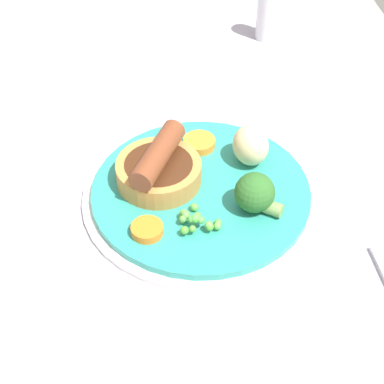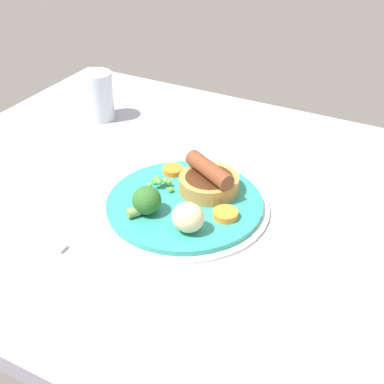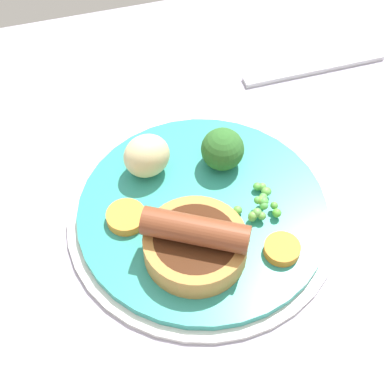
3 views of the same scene
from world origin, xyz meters
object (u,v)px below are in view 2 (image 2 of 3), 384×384
at_px(carrot_slice_0, 225,214).
at_px(drinking_glass, 98,96).
at_px(pea_pile, 159,183).
at_px(sausage_pudding, 209,180).
at_px(carrot_slice_3, 173,170).
at_px(fork, 17,232).
at_px(dinner_plate, 185,205).
at_px(broccoli_floret_near, 146,201).
at_px(potato_chunk_0, 188,217).

height_order(carrot_slice_0, drinking_glass, drinking_glass).
height_order(pea_pile, carrot_slice_0, pea_pile).
xyz_separation_m(sausage_pudding, pea_pile, (-0.08, -0.03, -0.01)).
height_order(carrot_slice_3, fork, carrot_slice_3).
distance_m(sausage_pudding, carrot_slice_0, 0.08).
bearing_deg(dinner_plate, carrot_slice_3, 131.71).
relative_size(pea_pile, broccoli_floret_near, 0.85).
bearing_deg(carrot_slice_3, broccoli_floret_near, -79.62).
distance_m(pea_pile, fork, 0.24).
distance_m(dinner_plate, broccoli_floret_near, 0.07).
relative_size(potato_chunk_0, fork, 0.27).
relative_size(sausage_pudding, drinking_glass, 0.99).
distance_m(fork, drinking_glass, 0.41).
bearing_deg(carrot_slice_3, carrot_slice_0, -29.14).
relative_size(sausage_pudding, pea_pile, 2.15).
distance_m(pea_pile, drinking_glass, 0.33).
xyz_separation_m(pea_pile, drinking_glass, (-0.26, 0.19, 0.03)).
xyz_separation_m(sausage_pudding, carrot_slice_0, (0.06, -0.05, -0.01)).
height_order(sausage_pudding, carrot_slice_0, sausage_pudding).
relative_size(pea_pile, fork, 0.26).
bearing_deg(carrot_slice_0, fork, -147.98).
relative_size(fork, drinking_glass, 1.78).
bearing_deg(fork, carrot_slice_0, 31.18).
xyz_separation_m(dinner_plate, pea_pile, (-0.06, 0.01, 0.02)).
relative_size(broccoli_floret_near, potato_chunk_0, 1.12).
bearing_deg(drinking_glass, sausage_pudding, -25.46).
bearing_deg(pea_pile, broccoli_floret_near, -74.43).
bearing_deg(fork, carrot_slice_3, 60.43).
distance_m(broccoli_floret_near, potato_chunk_0, 0.08).
xyz_separation_m(dinner_plate, potato_chunk_0, (0.04, -0.06, 0.03)).
distance_m(carrot_slice_3, fork, 0.28).
bearing_deg(sausage_pudding, fork, -105.21).
bearing_deg(pea_pile, sausage_pudding, 23.03).
bearing_deg(fork, dinner_plate, 41.70).
distance_m(dinner_plate, sausage_pudding, 0.06).
height_order(pea_pile, broccoli_floret_near, broccoli_floret_near).
relative_size(broccoli_floret_near, drinking_glass, 0.54).
bearing_deg(pea_pile, dinner_plate, -13.48).
height_order(broccoli_floret_near, carrot_slice_3, broccoli_floret_near).
height_order(potato_chunk_0, fork, potato_chunk_0).
bearing_deg(broccoli_floret_near, carrot_slice_3, 44.34).
relative_size(potato_chunk_0, carrot_slice_0, 1.24).
relative_size(pea_pile, drinking_glass, 0.46).
relative_size(dinner_plate, carrot_slice_0, 7.00).
height_order(potato_chunk_0, carrot_slice_3, potato_chunk_0).
bearing_deg(fork, sausage_pudding, 45.42).
distance_m(sausage_pudding, fork, 0.31).
bearing_deg(dinner_plate, fork, -137.47).
height_order(carrot_slice_0, carrot_slice_3, same).
xyz_separation_m(pea_pile, carrot_slice_3, (-0.00, 0.05, -0.00)).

